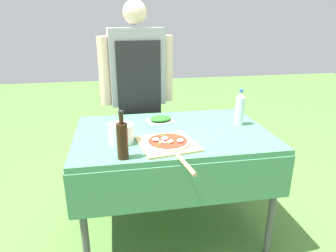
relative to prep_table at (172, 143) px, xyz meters
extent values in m
plane|color=#517F38|center=(0.00, 0.00, -0.71)|extent=(12.00, 12.00, 0.00)
cube|color=#478960|center=(0.00, 0.00, 0.07)|extent=(1.32, 0.88, 0.04)
cube|color=#478960|center=(0.00, -0.44, -0.09)|extent=(1.32, 0.01, 0.28)
cube|color=#478960|center=(0.00, 0.44, -0.09)|extent=(1.32, 0.01, 0.28)
cube|color=#478960|center=(-0.66, 0.00, -0.09)|extent=(0.01, 0.88, 0.28)
cube|color=#478960|center=(0.66, 0.00, -0.09)|extent=(0.01, 0.88, 0.28)
cylinder|color=#4C4C51|center=(-0.60, -0.38, -0.33)|extent=(0.04, 0.04, 0.76)
cylinder|color=#4C4C51|center=(0.60, -0.38, -0.33)|extent=(0.04, 0.04, 0.76)
cylinder|color=#4C4C51|center=(-0.60, 0.38, -0.33)|extent=(0.04, 0.04, 0.76)
cylinder|color=#4C4C51|center=(0.60, 0.38, -0.33)|extent=(0.04, 0.04, 0.76)
cylinder|color=#70604C|center=(-0.10, 0.65, -0.29)|extent=(0.12, 0.12, 0.84)
cylinder|color=#70604C|center=(-0.26, 0.64, -0.29)|extent=(0.12, 0.12, 0.84)
cube|color=#99999E|center=(-0.18, 0.64, 0.44)|extent=(0.47, 0.24, 0.63)
cube|color=#232326|center=(-0.17, 0.54, 0.20)|extent=(0.36, 0.04, 0.91)
cylinder|color=beige|center=(0.08, 0.67, 0.41)|extent=(0.10, 0.10, 0.56)
cylinder|color=beige|center=(-0.45, 0.62, 0.41)|extent=(0.10, 0.10, 0.56)
sphere|color=beige|center=(-0.18, 0.64, 0.87)|extent=(0.19, 0.19, 0.19)
cube|color=tan|center=(-0.07, -0.23, 0.09)|extent=(0.39, 0.39, 0.01)
cylinder|color=tan|center=(-0.02, -0.51, 0.09)|extent=(0.06, 0.25, 0.02)
cylinder|color=beige|center=(-0.07, -0.23, 0.11)|extent=(0.27, 0.27, 0.01)
cylinder|color=red|center=(-0.07, -0.23, 0.11)|extent=(0.24, 0.24, 0.00)
ellipsoid|color=white|center=(0.00, -0.26, 0.13)|extent=(0.06, 0.06, 0.02)
ellipsoid|color=white|center=(-0.09, -0.21, 0.13)|extent=(0.06, 0.06, 0.02)
ellipsoid|color=white|center=(-0.14, -0.22, 0.13)|extent=(0.05, 0.05, 0.02)
ellipsoid|color=white|center=(-0.06, -0.26, 0.12)|extent=(0.05, 0.05, 0.02)
ellipsoid|color=white|center=(-0.10, -0.27, 0.12)|extent=(0.03, 0.03, 0.01)
ellipsoid|color=white|center=(-0.11, -0.25, 0.12)|extent=(0.04, 0.04, 0.01)
ellipsoid|color=#286B23|center=(-0.06, -0.19, 0.12)|extent=(0.03, 0.02, 0.00)
ellipsoid|color=#286B23|center=(-0.09, -0.15, 0.12)|extent=(0.04, 0.03, 0.00)
ellipsoid|color=#286B23|center=(-0.08, -0.28, 0.12)|extent=(0.02, 0.03, 0.00)
ellipsoid|color=#286B23|center=(-0.08, -0.15, 0.12)|extent=(0.03, 0.02, 0.00)
ellipsoid|color=#286B23|center=(-0.14, -0.29, 0.12)|extent=(0.03, 0.03, 0.00)
ellipsoid|color=#286B23|center=(-0.12, -0.26, 0.12)|extent=(0.03, 0.04, 0.00)
cylinder|color=black|center=(-0.35, -0.37, 0.19)|extent=(0.06, 0.06, 0.20)
cylinder|color=black|center=(-0.35, -0.37, 0.32)|extent=(0.03, 0.03, 0.06)
cylinder|color=#232326|center=(-0.35, -0.37, 0.35)|extent=(0.03, 0.03, 0.02)
cylinder|color=silver|center=(0.51, 0.05, 0.19)|extent=(0.07, 0.07, 0.21)
cone|color=silver|center=(0.51, 0.05, 0.31)|extent=(0.07, 0.07, 0.04)
cylinder|color=#335BB2|center=(0.51, 0.05, 0.34)|extent=(0.03, 0.03, 0.02)
cube|color=silver|center=(-0.05, 0.22, 0.09)|extent=(0.22, 0.19, 0.01)
ellipsoid|color=#286B23|center=(-0.05, 0.22, 0.11)|extent=(0.19, 0.16, 0.03)
cylinder|color=silver|center=(-0.35, -0.13, 0.15)|extent=(0.16, 0.16, 0.12)
camera|label=1|loc=(-0.37, -1.90, 0.82)|focal=32.00mm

